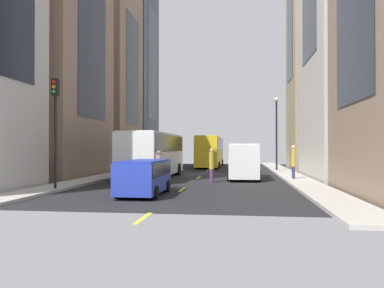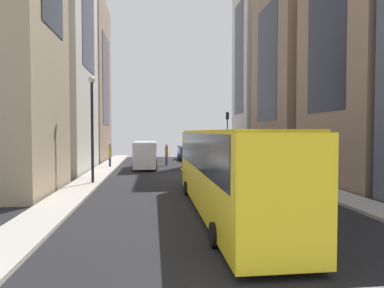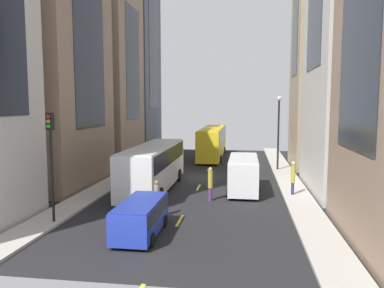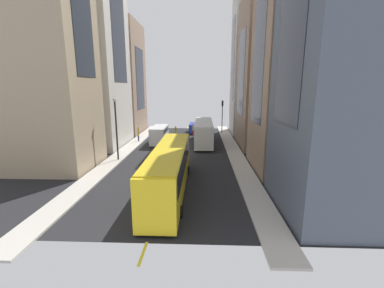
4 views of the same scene
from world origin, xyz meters
name	(u,v)px [view 2 (image 2 of 4)]	position (x,y,z in m)	size (l,w,h in m)	color
ground_plane	(186,175)	(0.00, 0.00, 0.00)	(40.25, 40.25, 0.00)	black
sidewalk_west	(271,173)	(-7.15, 0.00, 0.07)	(1.95, 44.00, 0.15)	#B2ADA3
sidewalk_east	(96,175)	(7.15, 0.00, 0.07)	(1.95, 44.00, 0.15)	#B2ADA3
lane_stripe_0	(172,156)	(0.00, -21.00, 0.01)	(0.16, 2.00, 0.01)	yellow
lane_stripe_1	(176,161)	(0.00, -12.60, 0.01)	(0.16, 2.00, 0.01)	yellow
lane_stripe_2	(182,169)	(0.00, -4.20, 0.01)	(0.16, 2.00, 0.01)	yellow
lane_stripe_3	(192,183)	(0.00, 4.20, 0.01)	(0.16, 2.00, 0.01)	yellow
lane_stripe_4	(215,211)	(0.00, 12.60, 0.01)	(0.16, 2.00, 0.01)	yellow
building_west_0	(269,59)	(-12.32, -15.25, 12.88)	(8.08, 7.55, 25.76)	beige
building_west_1	(304,64)	(-12.07, -4.64, 10.17)	(7.56, 10.01, 20.33)	#937760
building_west_2	(371,22)	(-11.41, 6.52, 10.67)	(6.24, 8.61, 21.35)	#937760
building_east_0	(65,80)	(13.12, -15.00, 9.71)	(9.68, 10.23, 19.43)	#937760
city_bus_white	(213,147)	(-3.20, -5.41, 2.01)	(2.81, 11.48, 3.35)	silver
streetcar_yellow	(224,164)	(-0.38, 12.84, 2.12)	(2.70, 13.76, 3.59)	yellow
delivery_van_white	(145,153)	(3.43, -5.21, 1.51)	(2.25, 5.75, 2.58)	white
car_blue_0	(186,152)	(-1.49, -15.08, 1.00)	(1.98, 4.50, 1.69)	#2338AD
pedestrian_walking_far	(187,152)	(-1.36, -12.23, 1.16)	(0.32, 0.32, 2.15)	maroon
pedestrian_waiting_curb	(110,153)	(6.84, -6.12, 1.43)	(0.28, 0.28, 2.33)	navy
pedestrian_crossing_near	(166,154)	(1.28, -8.04, 1.21)	(0.32, 0.32, 2.26)	#593372
traffic_light_near_corner	(227,126)	(-6.58, -14.12, 4.20)	(0.32, 0.44, 5.81)	black
streetlamp_near	(92,118)	(6.68, 4.25, 4.46)	(0.44, 0.44, 7.03)	black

